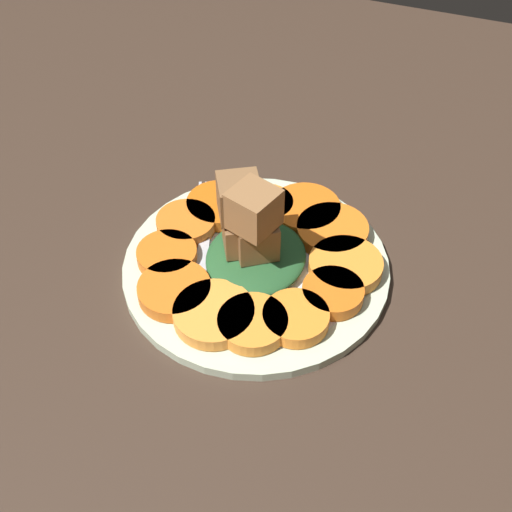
# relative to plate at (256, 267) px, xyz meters

# --- Properties ---
(table_slab) EXTENTS (1.20, 1.20, 0.02)m
(table_slab) POSITION_rel_plate_xyz_m (0.00, 0.00, -0.02)
(table_slab) COLOR #38281E
(table_slab) RESTS_ON ground
(plate) EXTENTS (0.26, 0.26, 0.01)m
(plate) POSITION_rel_plate_xyz_m (0.00, 0.00, 0.00)
(plate) COLOR beige
(plate) RESTS_ON table_slab
(carrot_slice_0) EXTENTS (0.07, 0.07, 0.01)m
(carrot_slice_0) POSITION_rel_plate_xyz_m (-0.06, 0.06, 0.01)
(carrot_slice_0) COLOR orange
(carrot_slice_0) RESTS_ON plate
(carrot_slice_1) EXTENTS (0.07, 0.07, 0.01)m
(carrot_slice_1) POSITION_rel_plate_xyz_m (-0.08, 0.02, 0.01)
(carrot_slice_1) COLOR orange
(carrot_slice_1) RESTS_ON plate
(carrot_slice_2) EXTENTS (0.06, 0.06, 0.01)m
(carrot_slice_2) POSITION_rel_plate_xyz_m (-0.08, -0.02, 0.01)
(carrot_slice_2) COLOR orange
(carrot_slice_2) RESTS_ON plate
(carrot_slice_3) EXTENTS (0.07, 0.07, 0.01)m
(carrot_slice_3) POSITION_rel_plate_xyz_m (-0.06, -0.06, 0.01)
(carrot_slice_3) COLOR #D45E12
(carrot_slice_3) RESTS_ON plate
(carrot_slice_4) EXTENTS (0.06, 0.06, 0.01)m
(carrot_slice_4) POSITION_rel_plate_xyz_m (-0.02, -0.08, 0.01)
(carrot_slice_4) COLOR orange
(carrot_slice_4) RESTS_ON plate
(carrot_slice_5) EXTENTS (0.06, 0.06, 0.01)m
(carrot_slice_5) POSITION_rel_plate_xyz_m (0.03, -0.08, 0.01)
(carrot_slice_5) COLOR orange
(carrot_slice_5) RESTS_ON plate
(carrot_slice_6) EXTENTS (0.07, 0.07, 0.01)m
(carrot_slice_6) POSITION_rel_plate_xyz_m (0.07, -0.06, 0.01)
(carrot_slice_6) COLOR orange
(carrot_slice_6) RESTS_ON plate
(carrot_slice_7) EXTENTS (0.07, 0.07, 0.01)m
(carrot_slice_7) POSITION_rel_plate_xyz_m (0.08, -0.01, 0.01)
(carrot_slice_7) COLOR orange
(carrot_slice_7) RESTS_ON plate
(carrot_slice_8) EXTENTS (0.06, 0.06, 0.01)m
(carrot_slice_8) POSITION_rel_plate_xyz_m (0.08, 0.03, 0.01)
(carrot_slice_8) COLOR orange
(carrot_slice_8) RESTS_ON plate
(carrot_slice_9) EXTENTS (0.06, 0.06, 0.01)m
(carrot_slice_9) POSITION_rel_plate_xyz_m (0.06, 0.06, 0.01)
(carrot_slice_9) COLOR orange
(carrot_slice_9) RESTS_ON plate
(carrot_slice_10) EXTENTS (0.06, 0.06, 0.01)m
(carrot_slice_10) POSITION_rel_plate_xyz_m (0.02, 0.08, 0.01)
(carrot_slice_10) COLOR orange
(carrot_slice_10) RESTS_ON plate
(carrot_slice_11) EXTENTS (0.07, 0.07, 0.01)m
(carrot_slice_11) POSITION_rel_plate_xyz_m (-0.02, 0.09, 0.01)
(carrot_slice_11) COLOR orange
(carrot_slice_11) RESTS_ON plate
(center_pile) EXTENTS (0.11, 0.10, 0.10)m
(center_pile) POSITION_rel_plate_xyz_m (-0.00, -0.00, 0.04)
(center_pile) COLOR #235128
(center_pile) RESTS_ON plate
(fork) EXTENTS (0.17, 0.07, 0.00)m
(fork) POSITION_rel_plate_xyz_m (-0.02, -0.06, 0.01)
(fork) COLOR #B2B2B7
(fork) RESTS_ON plate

